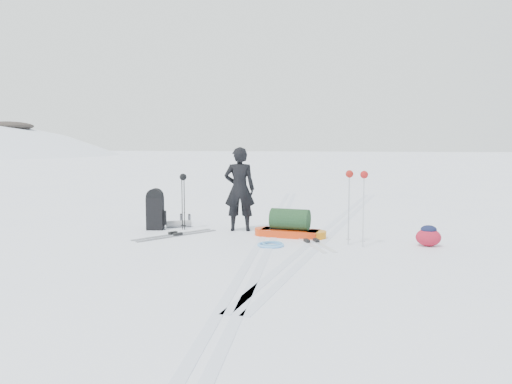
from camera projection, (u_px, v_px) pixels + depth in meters
ground at (269, 236)px, 10.65m from camera, size 200.00×200.00×0.00m
ski_tracks at (302, 230)px, 11.39m from camera, size 3.38×17.97×0.01m
skier at (240, 189)px, 11.25m from camera, size 0.76×0.57×1.90m
pulk_sled at (290, 226)px, 10.61m from camera, size 1.61×0.68×0.60m
expedition_rucksack at (158, 210)px, 11.48m from camera, size 0.93×0.75×0.95m
ski_poles_black at (183, 184)px, 11.38m from camera, size 0.18×0.16×1.30m
ski_poles_silver at (357, 183)px, 9.56m from camera, size 0.42×0.31×1.47m
touring_skis_grey at (175, 235)px, 10.76m from camera, size 1.41×1.78×0.07m
touring_skis_white at (311, 242)px, 9.99m from camera, size 1.10×1.93×0.07m
rope_coil at (271, 244)px, 9.66m from camera, size 0.58×0.58×0.06m
small_daypack at (428, 236)px, 9.63m from camera, size 0.49×0.37×0.41m
thermos_pair at (185, 219)px, 12.22m from camera, size 0.25×0.19×0.27m
stuff_sack at (277, 231)px, 10.73m from camera, size 0.38×0.31×0.22m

